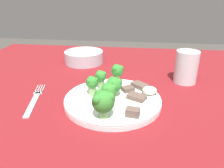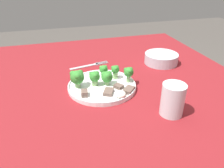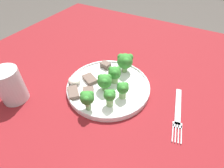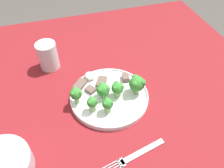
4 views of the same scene
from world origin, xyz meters
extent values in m
cube|color=maroon|center=(0.00, 0.00, 0.76)|extent=(1.18, 1.17, 0.03)
cylinder|color=brown|center=(0.53, -0.52, 0.37)|extent=(0.06, 0.06, 0.74)
cylinder|color=white|center=(0.02, 0.00, 0.78)|extent=(0.26, 0.26, 0.01)
torus|color=white|center=(0.02, 0.00, 0.79)|extent=(0.26, 0.26, 0.01)
cube|color=#B2B2B7|center=(-0.19, -0.03, 0.77)|extent=(0.04, 0.13, 0.00)
cube|color=#B2B2B7|center=(-0.20, 0.03, 0.77)|extent=(0.03, 0.02, 0.00)
cube|color=#B2B2B7|center=(-0.20, 0.06, 0.77)|extent=(0.01, 0.05, 0.00)
cube|color=#B2B2B7|center=(-0.20, 0.06, 0.77)|extent=(0.01, 0.05, 0.00)
cube|color=#B2B2B7|center=(-0.21, 0.06, 0.77)|extent=(0.01, 0.05, 0.00)
cube|color=#B2B2B7|center=(-0.22, 0.05, 0.77)|extent=(0.01, 0.05, 0.00)
cylinder|color=silver|center=(0.24, 0.17, 0.82)|extent=(0.07, 0.07, 0.10)
cylinder|color=silver|center=(0.24, 0.17, 0.80)|extent=(0.06, 0.06, 0.06)
cylinder|color=#7FA866|center=(0.01, -0.03, 0.79)|extent=(0.02, 0.02, 0.02)
sphere|color=#337F2D|center=(0.01, -0.03, 0.82)|extent=(0.04, 0.04, 0.04)
sphere|color=#337F2D|center=(0.03, -0.03, 0.83)|extent=(0.02, 0.02, 0.02)
sphere|color=#337F2D|center=(0.01, -0.02, 0.83)|extent=(0.02, 0.02, 0.02)
sphere|color=#337F2D|center=(0.01, -0.04, 0.83)|extent=(0.02, 0.02, 0.02)
cylinder|color=#7FA866|center=(0.02, 0.02, 0.79)|extent=(0.02, 0.02, 0.02)
sphere|color=#337F2D|center=(0.02, 0.02, 0.82)|extent=(0.04, 0.04, 0.04)
sphere|color=#337F2D|center=(0.03, 0.02, 0.83)|extent=(0.02, 0.02, 0.02)
sphere|color=#337F2D|center=(0.01, 0.03, 0.83)|extent=(0.02, 0.02, 0.02)
sphere|color=#337F2D|center=(0.02, 0.01, 0.83)|extent=(0.02, 0.02, 0.02)
cylinder|color=#7FA866|center=(-0.02, 0.06, 0.80)|extent=(0.02, 0.02, 0.03)
sphere|color=#337F2D|center=(-0.02, 0.06, 0.82)|extent=(0.03, 0.03, 0.03)
sphere|color=#337F2D|center=(-0.01, 0.06, 0.83)|extent=(0.01, 0.01, 0.01)
sphere|color=#337F2D|center=(-0.03, 0.07, 0.83)|extent=(0.01, 0.01, 0.01)
sphere|color=#337F2D|center=(-0.03, 0.06, 0.83)|extent=(0.01, 0.01, 0.01)
cylinder|color=#7FA866|center=(0.01, -0.09, 0.79)|extent=(0.02, 0.02, 0.02)
sphere|color=#337F2D|center=(0.01, -0.09, 0.82)|extent=(0.05, 0.05, 0.05)
sphere|color=#337F2D|center=(0.03, -0.09, 0.84)|extent=(0.02, 0.02, 0.02)
sphere|color=#337F2D|center=(0.00, -0.08, 0.84)|extent=(0.02, 0.02, 0.02)
sphere|color=#337F2D|center=(0.00, -0.10, 0.84)|extent=(0.02, 0.02, 0.02)
cylinder|color=#7FA866|center=(-0.04, 0.02, 0.80)|extent=(0.02, 0.02, 0.02)
sphere|color=#337F2D|center=(-0.04, 0.02, 0.82)|extent=(0.03, 0.03, 0.03)
sphere|color=#337F2D|center=(-0.03, 0.02, 0.83)|extent=(0.02, 0.02, 0.02)
sphere|color=#337F2D|center=(-0.04, 0.03, 0.83)|extent=(0.02, 0.02, 0.02)
sphere|color=#337F2D|center=(-0.04, 0.01, 0.83)|extent=(0.02, 0.02, 0.02)
cylinder|color=#7FA866|center=(0.02, 0.10, 0.80)|extent=(0.02, 0.02, 0.03)
sphere|color=#337F2D|center=(0.02, 0.10, 0.83)|extent=(0.04, 0.04, 0.04)
sphere|color=#337F2D|center=(0.03, 0.10, 0.83)|extent=(0.02, 0.02, 0.02)
sphere|color=#337F2D|center=(0.02, 0.11, 0.83)|extent=(0.02, 0.02, 0.02)
sphere|color=#337F2D|center=(0.02, 0.09, 0.83)|extent=(0.02, 0.02, 0.02)
cube|color=brown|center=(0.08, -0.07, 0.79)|extent=(0.03, 0.03, 0.02)
cube|color=brown|center=(0.08, 0.01, 0.79)|extent=(0.06, 0.05, 0.01)
cube|color=brown|center=(0.09, 0.08, 0.79)|extent=(0.06, 0.05, 0.01)
cube|color=brown|center=(0.06, 0.05, 0.79)|extent=(0.04, 0.04, 0.01)
ellipsoid|color=silver|center=(0.12, 0.04, 0.79)|extent=(0.04, 0.04, 0.02)
camera|label=1|loc=(0.08, -0.51, 1.06)|focal=35.00mm
camera|label=2|loc=(0.72, -0.16, 1.18)|focal=35.00mm
camera|label=3|loc=(-0.18, 0.34, 1.15)|focal=28.00mm
camera|label=4|loc=(-0.43, 0.12, 1.32)|focal=35.00mm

